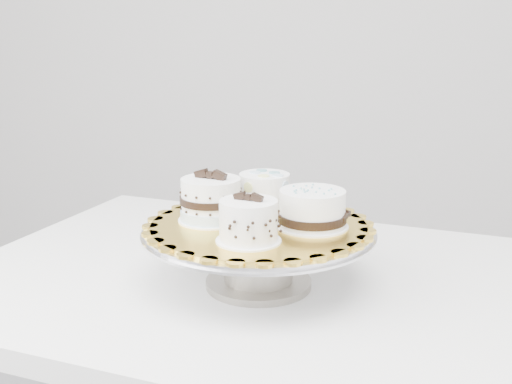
% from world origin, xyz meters
% --- Properties ---
extents(table, '(1.28, 0.98, 0.75)m').
position_xyz_m(table, '(-0.02, 0.23, 0.67)').
color(table, white).
rests_on(table, floor).
extents(cake_stand, '(0.39, 0.39, 0.11)m').
position_xyz_m(cake_stand, '(-0.06, 0.18, 0.82)').
color(cake_stand, gray).
rests_on(cake_stand, table).
extents(cake_board, '(0.38, 0.38, 0.01)m').
position_xyz_m(cake_board, '(-0.06, 0.18, 0.86)').
color(cake_board, gold).
rests_on(cake_board, cake_stand).
extents(cake_swirl, '(0.11, 0.11, 0.08)m').
position_xyz_m(cake_swirl, '(-0.05, 0.09, 0.89)').
color(cake_swirl, white).
rests_on(cake_swirl, cake_board).
extents(cake_banded, '(0.13, 0.13, 0.09)m').
position_xyz_m(cake_banded, '(-0.14, 0.18, 0.90)').
color(cake_banded, white).
rests_on(cake_banded, cake_board).
extents(cake_dots, '(0.11, 0.11, 0.07)m').
position_xyz_m(cake_dots, '(-0.06, 0.27, 0.90)').
color(cake_dots, white).
rests_on(cake_dots, cake_board).
extents(cake_ribbon, '(0.13, 0.13, 0.07)m').
position_xyz_m(cake_ribbon, '(0.04, 0.18, 0.89)').
color(cake_ribbon, white).
rests_on(cake_ribbon, cake_board).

